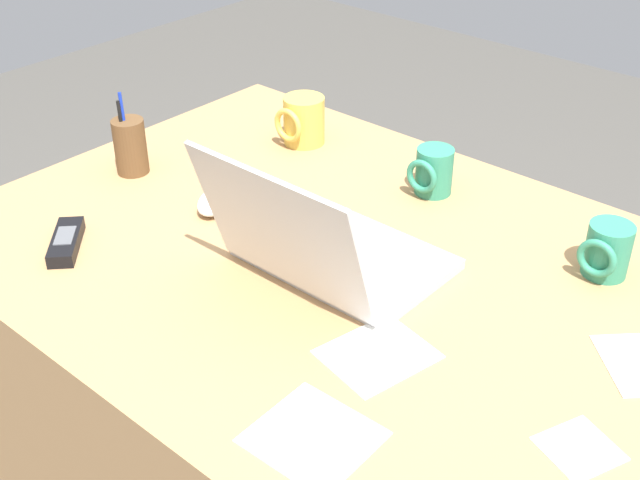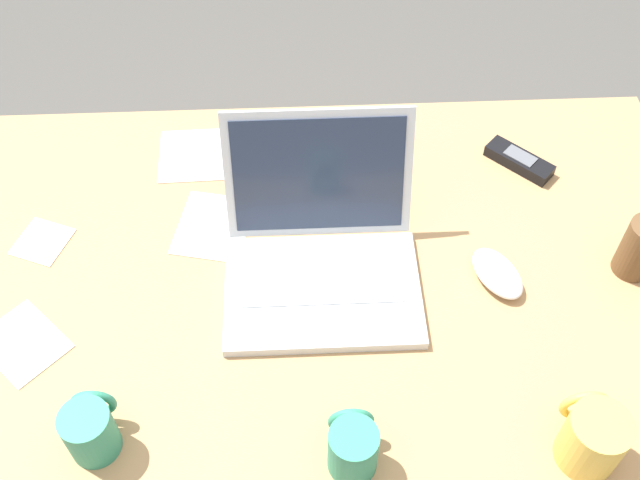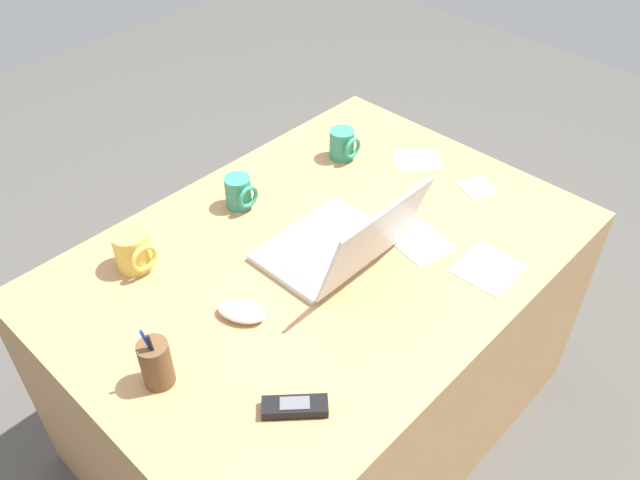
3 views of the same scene
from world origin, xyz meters
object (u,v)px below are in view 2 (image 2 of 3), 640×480
Objects in this scene: coffee_mug_white at (353,447)px; laptop at (321,250)px; computer_mouse at (497,273)px; cordless_phone at (519,161)px; pen_holder at (640,248)px; coffee_mug_tall at (592,437)px; coffee_mug_spare at (90,430)px.

laptop is at bearing 94.68° from coffee_mug_white.
computer_mouse reaches higher than cordless_phone.
computer_mouse is (0.30, -0.04, -0.03)m from laptop.
coffee_mug_white is 0.55× the size of pen_holder.
laptop is 2.59× the size of cordless_phone.
coffee_mug_tall is (0.37, -0.35, 0.00)m from laptop.
laptop reaches higher than coffee_mug_tall.
coffee_mug_tall is 0.61× the size of pen_holder.
coffee_mug_white is at bearing -6.66° from coffee_mug_spare.
pen_holder reaches higher than computer_mouse.
laptop is 0.30m from computer_mouse.
computer_mouse is at bearing 22.76° from coffee_mug_spare.
coffee_mug_spare is 0.55× the size of pen_holder.
coffee_mug_tall is 0.71m from coffee_mug_spare.
laptop is 3.57× the size of coffee_mug_spare.
coffee_mug_white is at bearing -85.32° from laptop.
pen_holder is at bearing 62.88° from coffee_mug_tall.
computer_mouse is at bearing -109.40° from cordless_phone.
pen_holder is at bearing 17.81° from coffee_mug_spare.
computer_mouse is at bearing 49.24° from coffee_mug_white.
laptop is 0.35m from coffee_mug_white.
computer_mouse is 0.41m from coffee_mug_white.
laptop is 3.56× the size of coffee_mug_white.
pen_holder is (0.14, -0.26, 0.05)m from cordless_phone.
laptop reaches higher than coffee_mug_white.
pen_holder is (0.88, 0.28, 0.01)m from coffee_mug_spare.
computer_mouse is 0.33m from coffee_mug_tall.
computer_mouse is at bearing -176.86° from pen_holder.
coffee_mug_tall is at bearing -43.81° from laptop.
computer_mouse is 0.29m from cordless_phone.
laptop is at bearing 136.19° from coffee_mug_tall.
pen_holder is (0.54, -0.02, 0.01)m from laptop.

